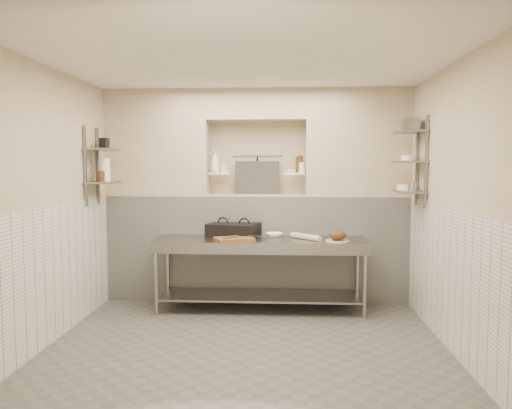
# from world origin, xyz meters

# --- Properties ---
(floor) EXTENTS (4.00, 3.90, 0.10)m
(floor) POSITION_xyz_m (0.00, 0.00, -0.05)
(floor) COLOR #54504B
(floor) RESTS_ON ground
(ceiling) EXTENTS (4.00, 3.90, 0.10)m
(ceiling) POSITION_xyz_m (0.00, 0.00, 2.85)
(ceiling) COLOR silver
(ceiling) RESTS_ON ground
(wall_left) EXTENTS (0.10, 3.90, 2.80)m
(wall_left) POSITION_xyz_m (-2.05, 0.00, 1.40)
(wall_left) COLOR tan
(wall_left) RESTS_ON ground
(wall_right) EXTENTS (0.10, 3.90, 2.80)m
(wall_right) POSITION_xyz_m (2.05, 0.00, 1.40)
(wall_right) COLOR tan
(wall_right) RESTS_ON ground
(wall_back) EXTENTS (4.00, 0.10, 2.80)m
(wall_back) POSITION_xyz_m (0.00, 2.00, 1.40)
(wall_back) COLOR tan
(wall_back) RESTS_ON ground
(wall_front) EXTENTS (4.00, 0.10, 2.80)m
(wall_front) POSITION_xyz_m (0.00, -2.00, 1.40)
(wall_front) COLOR tan
(wall_front) RESTS_ON ground
(backwall_lower) EXTENTS (4.00, 0.40, 1.40)m
(backwall_lower) POSITION_xyz_m (0.00, 1.75, 0.70)
(backwall_lower) COLOR silver
(backwall_lower) RESTS_ON floor
(alcove_sill) EXTENTS (1.30, 0.40, 0.02)m
(alcove_sill) POSITION_xyz_m (0.00, 1.75, 1.41)
(alcove_sill) COLOR tan
(alcove_sill) RESTS_ON backwall_lower
(backwall_pillar_left) EXTENTS (1.35, 0.40, 1.40)m
(backwall_pillar_left) POSITION_xyz_m (-1.33, 1.75, 2.10)
(backwall_pillar_left) COLOR tan
(backwall_pillar_left) RESTS_ON backwall_lower
(backwall_pillar_right) EXTENTS (1.35, 0.40, 1.40)m
(backwall_pillar_right) POSITION_xyz_m (1.33, 1.75, 2.10)
(backwall_pillar_right) COLOR tan
(backwall_pillar_right) RESTS_ON backwall_lower
(backwall_header) EXTENTS (1.30, 0.40, 0.40)m
(backwall_header) POSITION_xyz_m (0.00, 1.75, 2.60)
(backwall_header) COLOR tan
(backwall_header) RESTS_ON backwall_lower
(wainscot_left) EXTENTS (0.02, 3.90, 1.40)m
(wainscot_left) POSITION_xyz_m (-1.99, 0.00, 0.70)
(wainscot_left) COLOR silver
(wainscot_left) RESTS_ON floor
(wainscot_right) EXTENTS (0.02, 3.90, 1.40)m
(wainscot_right) POSITION_xyz_m (1.99, 0.00, 0.70)
(wainscot_right) COLOR silver
(wainscot_right) RESTS_ON floor
(alcove_shelf_left) EXTENTS (0.28, 0.16, 0.02)m
(alcove_shelf_left) POSITION_xyz_m (-0.50, 1.75, 1.70)
(alcove_shelf_left) COLOR white
(alcove_shelf_left) RESTS_ON backwall_lower
(alcove_shelf_right) EXTENTS (0.28, 0.16, 0.02)m
(alcove_shelf_right) POSITION_xyz_m (0.50, 1.75, 1.70)
(alcove_shelf_right) COLOR white
(alcove_shelf_right) RESTS_ON backwall_lower
(utensil_rail) EXTENTS (0.70, 0.02, 0.02)m
(utensil_rail) POSITION_xyz_m (0.00, 1.92, 1.95)
(utensil_rail) COLOR gray
(utensil_rail) RESTS_ON wall_back
(hanging_steel) EXTENTS (0.02, 0.02, 0.30)m
(hanging_steel) POSITION_xyz_m (0.00, 1.90, 1.78)
(hanging_steel) COLOR black
(hanging_steel) RESTS_ON utensil_rail
(splash_panel) EXTENTS (0.60, 0.08, 0.45)m
(splash_panel) POSITION_xyz_m (0.00, 1.85, 1.64)
(splash_panel) COLOR #383330
(splash_panel) RESTS_ON alcove_sill
(shelf_rail_left_a) EXTENTS (0.03, 0.03, 0.95)m
(shelf_rail_left_a) POSITION_xyz_m (-1.98, 1.25, 1.80)
(shelf_rail_left_a) COLOR slate
(shelf_rail_left_a) RESTS_ON wall_left
(shelf_rail_left_b) EXTENTS (0.03, 0.03, 0.95)m
(shelf_rail_left_b) POSITION_xyz_m (-1.98, 0.85, 1.80)
(shelf_rail_left_b) COLOR slate
(shelf_rail_left_b) RESTS_ON wall_left
(wall_shelf_left_lower) EXTENTS (0.30, 0.50, 0.02)m
(wall_shelf_left_lower) POSITION_xyz_m (-1.84, 1.05, 1.60)
(wall_shelf_left_lower) COLOR slate
(wall_shelf_left_lower) RESTS_ON wall_left
(wall_shelf_left_upper) EXTENTS (0.30, 0.50, 0.03)m
(wall_shelf_left_upper) POSITION_xyz_m (-1.84, 1.05, 2.00)
(wall_shelf_left_upper) COLOR slate
(wall_shelf_left_upper) RESTS_ON wall_left
(shelf_rail_right_a) EXTENTS (0.03, 0.03, 1.05)m
(shelf_rail_right_a) POSITION_xyz_m (1.98, 1.25, 1.85)
(shelf_rail_right_a) COLOR slate
(shelf_rail_right_a) RESTS_ON wall_right
(shelf_rail_right_b) EXTENTS (0.03, 0.03, 1.05)m
(shelf_rail_right_b) POSITION_xyz_m (1.98, 0.85, 1.85)
(shelf_rail_right_b) COLOR slate
(shelf_rail_right_b) RESTS_ON wall_right
(wall_shelf_right_lower) EXTENTS (0.30, 0.50, 0.02)m
(wall_shelf_right_lower) POSITION_xyz_m (1.84, 1.05, 1.50)
(wall_shelf_right_lower) COLOR slate
(wall_shelf_right_lower) RESTS_ON wall_right
(wall_shelf_right_mid) EXTENTS (0.30, 0.50, 0.02)m
(wall_shelf_right_mid) POSITION_xyz_m (1.84, 1.05, 1.85)
(wall_shelf_right_mid) COLOR slate
(wall_shelf_right_mid) RESTS_ON wall_right
(wall_shelf_right_upper) EXTENTS (0.30, 0.50, 0.03)m
(wall_shelf_right_upper) POSITION_xyz_m (1.84, 1.05, 2.20)
(wall_shelf_right_upper) COLOR slate
(wall_shelf_right_upper) RESTS_ON wall_right
(prep_table) EXTENTS (2.60, 0.70, 0.90)m
(prep_table) POSITION_xyz_m (0.08, 1.18, 0.64)
(prep_table) COLOR gray
(prep_table) RESTS_ON floor
(panini_press) EXTENTS (0.71, 0.59, 0.17)m
(panini_press) POSITION_xyz_m (-0.28, 1.40, 0.98)
(panini_press) COLOR black
(panini_press) RESTS_ON prep_table
(cutting_board) EXTENTS (0.53, 0.46, 0.04)m
(cutting_board) POSITION_xyz_m (-0.23, 1.01, 0.92)
(cutting_board) COLOR brown
(cutting_board) RESTS_ON prep_table
(knife_blade) EXTENTS (0.25, 0.05, 0.01)m
(knife_blade) POSITION_xyz_m (0.05, 1.11, 0.95)
(knife_blade) COLOR gray
(knife_blade) RESTS_ON cutting_board
(tongs) EXTENTS (0.16, 0.22, 0.02)m
(tongs) POSITION_xyz_m (-0.27, 0.97, 0.96)
(tongs) COLOR gray
(tongs) RESTS_ON cutting_board
(mixing_bowl) EXTENTS (0.23, 0.23, 0.05)m
(mixing_bowl) POSITION_xyz_m (0.25, 1.37, 0.93)
(mixing_bowl) COLOR white
(mixing_bowl) RESTS_ON prep_table
(rolling_pin) EXTENTS (0.37, 0.39, 0.07)m
(rolling_pin) POSITION_xyz_m (0.64, 1.17, 0.94)
(rolling_pin) COLOR #CEB98C
(rolling_pin) RESTS_ON prep_table
(bread_board) EXTENTS (0.28, 0.28, 0.02)m
(bread_board) POSITION_xyz_m (1.01, 1.04, 0.91)
(bread_board) COLOR #CEB98C
(bread_board) RESTS_ON prep_table
(bread_loaf) EXTENTS (0.21, 0.21, 0.12)m
(bread_loaf) POSITION_xyz_m (1.01, 1.04, 0.98)
(bread_loaf) COLOR #4C2D19
(bread_loaf) RESTS_ON bread_board
(bottle_soap) EXTENTS (0.14, 0.15, 0.28)m
(bottle_soap) POSITION_xyz_m (-0.55, 1.71, 1.85)
(bottle_soap) COLOR white
(bottle_soap) RESTS_ON alcove_shelf_left
(jar_alcove) EXTENTS (0.08, 0.08, 0.12)m
(jar_alcove) POSITION_xyz_m (-0.43, 1.77, 1.77)
(jar_alcove) COLOR tan
(jar_alcove) RESTS_ON alcove_shelf_left
(bowl_alcove) EXTENTS (0.15, 0.15, 0.04)m
(bowl_alcove) POSITION_xyz_m (0.45, 1.73, 1.73)
(bowl_alcove) COLOR white
(bowl_alcove) RESTS_ON alcove_shelf_right
(condiment_a) EXTENTS (0.06, 0.06, 0.22)m
(condiment_a) POSITION_xyz_m (0.58, 1.77, 1.82)
(condiment_a) COLOR #452D11
(condiment_a) RESTS_ON alcove_shelf_right
(condiment_b) EXTENTS (0.05, 0.05, 0.21)m
(condiment_b) POSITION_xyz_m (0.54, 1.76, 1.82)
(condiment_b) COLOR #452D11
(condiment_b) RESTS_ON alcove_shelf_right
(condiment_c) EXTENTS (0.08, 0.08, 0.13)m
(condiment_c) POSITION_xyz_m (0.60, 1.74, 1.78)
(condiment_c) COLOR white
(condiment_c) RESTS_ON alcove_shelf_right
(jug_left) EXTENTS (0.14, 0.14, 0.28)m
(jug_left) POSITION_xyz_m (-1.84, 1.10, 1.75)
(jug_left) COLOR white
(jug_left) RESTS_ON wall_shelf_left_lower
(jar_left) EXTENTS (0.08, 0.08, 0.13)m
(jar_left) POSITION_xyz_m (-1.84, 0.99, 1.68)
(jar_left) COLOR #452D11
(jar_left) RESTS_ON wall_shelf_left_lower
(box_left_upper) EXTENTS (0.11, 0.11, 0.13)m
(box_left_upper) POSITION_xyz_m (-1.84, 1.12, 2.08)
(box_left_upper) COLOR black
(box_left_upper) RESTS_ON wall_shelf_left_upper
(bowl_right) EXTENTS (0.21, 0.21, 0.06)m
(bowl_right) POSITION_xyz_m (1.84, 1.20, 1.54)
(bowl_right) COLOR white
(bowl_right) RESTS_ON wall_shelf_right_lower
(canister_right) EXTENTS (0.10, 0.10, 0.10)m
(canister_right) POSITION_xyz_m (1.84, 0.89, 1.56)
(canister_right) COLOR gray
(canister_right) RESTS_ON wall_shelf_right_lower
(bowl_right_mid) EXTENTS (0.17, 0.17, 0.06)m
(bowl_right_mid) POSITION_xyz_m (1.84, 1.11, 1.89)
(bowl_right_mid) COLOR white
(bowl_right_mid) RESTS_ON wall_shelf_right_mid
(basket_right) EXTENTS (0.20, 0.24, 0.14)m
(basket_right) POSITION_xyz_m (1.84, 1.09, 2.28)
(basket_right) COLOR gray
(basket_right) RESTS_ON wall_shelf_right_upper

